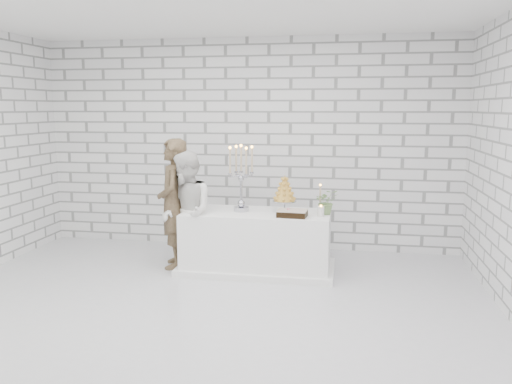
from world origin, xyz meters
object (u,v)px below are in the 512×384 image
groom (173,204)px  croquembouche (285,194)px  candelabra (241,178)px  bride (187,212)px  cake_table (257,241)px

groom → croquembouche: bearing=76.2°
croquembouche → candelabra: bearing=-175.7°
groom → bride: size_ratio=1.09×
cake_table → croquembouche: croquembouche is taller
cake_table → candelabra: 0.82m
croquembouche → groom: bearing=-177.1°
candelabra → croquembouche: size_ratio=1.82×
candelabra → bride: bearing=-162.9°
cake_table → groom: size_ratio=1.09×
bride → candelabra: bearing=74.3°
groom → croquembouche: size_ratio=3.59×
croquembouche → bride: bearing=-168.5°
groom → croquembouche: groom is taller
groom → bride: 0.30m
groom → bride: bearing=37.7°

